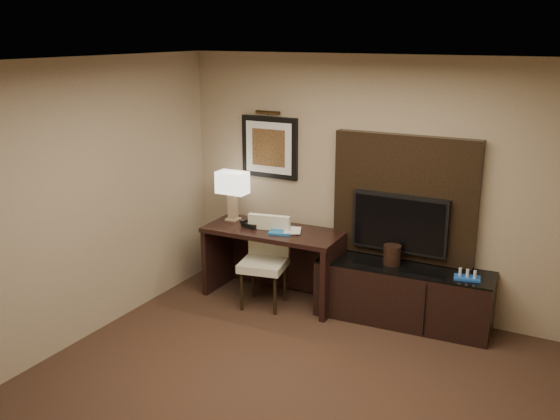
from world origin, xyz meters
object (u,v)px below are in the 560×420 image
Objects in this scene: desk at (274,264)px; credenza at (403,294)px; desk_chair at (263,264)px; minibar_tray at (467,275)px; tv at (400,223)px; ice_bucket at (392,255)px; table_lamp at (233,194)px; desk_phone at (253,222)px.

credenza is at bearing 2.19° from desk.
minibar_tray is at bearing -3.59° from desk_chair.
ice_bucket is at bearing -99.40° from tv.
desk_chair is 1.60× the size of table_lamp.
desk is at bearing -175.36° from ice_bucket.
table_lamp reaches higher than tv.
desk is 7.85× the size of desk_phone.
desk is 1.50m from tv.
desk_chair is at bearing -170.99° from credenza.
credenza is 1.82× the size of desk_chair.
ice_bucket is at bearing 2.46° from desk_chair.
desk_chair is at bearing -26.41° from desk_phone.
desk_chair reaches higher than minibar_tray.
table_lamp is 2.72m from minibar_tray.
desk is at bearing 77.44° from desk_chair.
ice_bucket is (-0.02, -0.13, -0.30)m from tv.
credenza is 1.51m from desk_chair.
table_lamp is 3.15× the size of desk_phone.
table_lamp is (-0.58, 0.31, 0.64)m from desk_chair.
tv is 4.06× the size of minibar_tray.
ice_bucket reaches higher than minibar_tray.
desk is 0.52m from desk_phone.
desk is at bearing -9.09° from table_lamp.
ice_bucket reaches higher than credenza.
desk_chair is at bearing -28.38° from table_lamp.
desk_chair is 3.97× the size of minibar_tray.
credenza is at bearing 0.94° from desk_chair.
credenza is 0.43m from ice_bucket.
desk is 7.54× the size of ice_bucket.
desk_phone is (-1.60, -0.25, -0.15)m from tv.
tv is 0.85m from minibar_tray.
tv reaches higher than desk_phone.
minibar_tray is (0.75, -0.17, -0.36)m from tv.
desk is 2.49× the size of table_lamp.
tv is 1.63m from desk_phone.
table_lamp is at bearing -179.56° from ice_bucket.
table_lamp is at bearing 176.95° from credenza.
desk is 1.56× the size of desk_chair.
tv is at bearing 22.02° from desk_phone.
minibar_tray is at bearing -0.57° from table_lamp.
credenza is at bearing 0.19° from table_lamp.
minibar_tray is at bearing -3.06° from ice_bucket.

